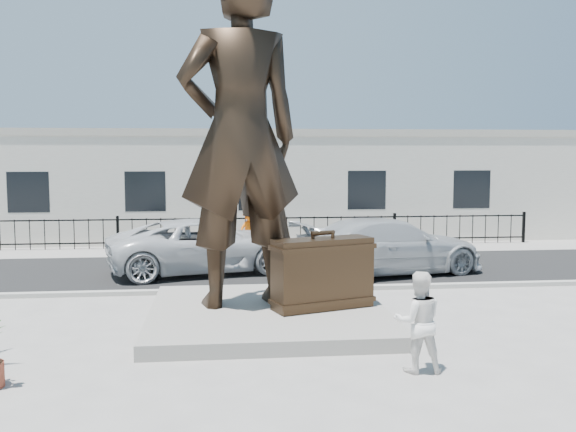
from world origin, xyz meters
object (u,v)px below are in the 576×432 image
at_px(suitcase, 323,273).
at_px(car_white, 205,246).
at_px(statue, 240,136).
at_px(tourist, 418,322).

relative_size(suitcase, car_white, 0.37).
distance_m(statue, car_white, 6.56).
bearing_deg(tourist, suitcase, -68.24).
xyz_separation_m(suitcase, car_white, (-2.72, 6.17, -0.24)).
bearing_deg(tourist, car_white, -64.35).
relative_size(tourist, car_white, 0.29).
relative_size(suitcase, tourist, 1.27).
relative_size(statue, car_white, 1.27).
bearing_deg(suitcase, car_white, 95.20).
distance_m(suitcase, car_white, 6.75).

